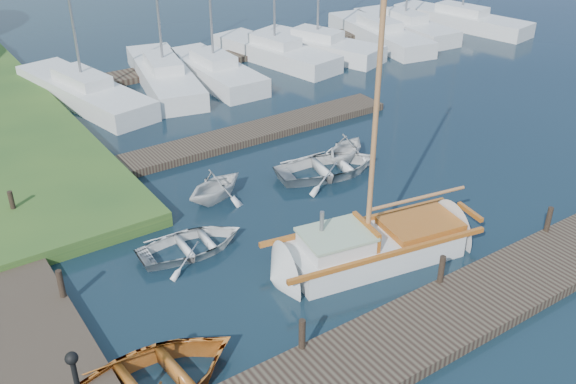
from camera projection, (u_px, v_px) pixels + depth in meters
ground at (288, 225)px, 20.10m from camera, size 160.00×160.00×0.00m
near_dock at (425, 328)px, 15.68m from camera, size 18.00×2.20×0.30m
left_dock at (6, 276)px, 17.54m from camera, size 2.20×18.00×0.30m
far_dock at (238, 137)px, 25.72m from camera, size 14.00×1.60×0.30m
pontoon at (276, 48)px, 36.53m from camera, size 30.00×1.60×0.30m
mooring_post_1 at (302, 334)px, 14.66m from camera, size 0.16×0.16×0.80m
mooring_post_2 at (442, 269)px, 16.87m from camera, size 0.16×0.16×0.80m
mooring_post_3 at (549, 219)px, 19.08m from camera, size 0.16×0.16×0.80m
mooring_post_4 at (61, 284)px, 16.32m from camera, size 0.16×0.16×0.80m
mooring_post_5 at (12, 203)px, 19.94m from camera, size 0.16×0.16×0.80m
sailboat at (377, 247)px, 18.40m from camera, size 7.38×3.15×9.83m
dinghy at (147, 380)px, 13.76m from camera, size 4.59×3.45×0.90m
tender_a at (192, 242)px, 18.68m from camera, size 3.31×2.45×0.66m
tender_b at (215, 183)px, 21.26m from camera, size 2.87×2.66×1.24m
tender_c at (329, 164)px, 22.97m from camera, size 4.35×3.47×0.81m
tender_d at (346, 146)px, 23.85m from camera, size 2.96×2.81×1.22m
marina_boat_0 at (83, 89)px, 29.31m from camera, size 3.87×9.20×11.88m
marina_boat_1 at (164, 74)px, 31.26m from camera, size 3.99×8.83×9.82m
marina_boat_2 at (214, 69)px, 31.87m from camera, size 2.28×7.25×11.23m
marina_boat_3 at (275, 50)px, 34.65m from camera, size 3.64×8.24×13.08m
marina_boat_4 at (317, 44)px, 35.75m from camera, size 4.62×7.97×9.67m
marina_boat_5 at (379, 32)px, 37.99m from camera, size 3.56×8.85×10.60m
marina_boat_6 at (405, 25)px, 39.50m from camera, size 2.84×8.05×10.89m
marina_boat_7 at (461, 18)px, 40.90m from camera, size 3.84×9.26×12.10m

